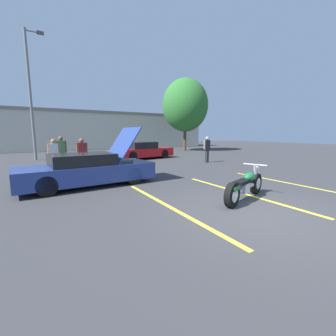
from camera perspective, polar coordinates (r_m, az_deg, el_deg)
ground_plane at (r=5.77m, az=22.44°, el=-10.85°), size 80.00×80.00×0.00m
parking_stripe_foreground at (r=5.87m, az=0.31°, el=-9.76°), size 0.12×5.18×0.01m
parking_stripe_middle at (r=7.53m, az=18.14°, el=-6.01°), size 0.12×5.18×0.01m
parking_stripe_back at (r=9.66m, az=28.73°, el=-3.46°), size 0.12×5.18×0.01m
far_building at (r=28.39m, az=-21.76°, el=9.11°), size 32.00×4.20×4.40m
light_pole at (r=18.68m, az=-31.45°, el=16.41°), size 1.21×0.28×8.72m
tree_background at (r=24.85m, az=4.39°, el=15.60°), size 4.83×4.83×7.61m
motorcycle at (r=6.74m, az=18.98°, el=-4.43°), size 2.31×1.05×0.96m
show_car_hood_open at (r=8.58m, az=-19.57°, el=-0.39°), size 4.75×2.11×2.11m
parked_car_right_row at (r=16.84m, az=-6.45°, el=4.38°), size 4.70×2.46×1.25m
spectator_near_motorcycle at (r=12.70m, az=-25.46°, el=4.15°), size 0.52×0.23×1.73m
spectator_by_show_car at (r=11.69m, az=-20.98°, el=3.79°), size 0.52×0.22×1.64m
spectator_midground at (r=14.73m, az=9.88°, el=5.22°), size 0.52×0.22×1.67m
spectator_far_lot at (r=11.52m, az=-26.95°, el=3.29°), size 0.52×0.21×1.62m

